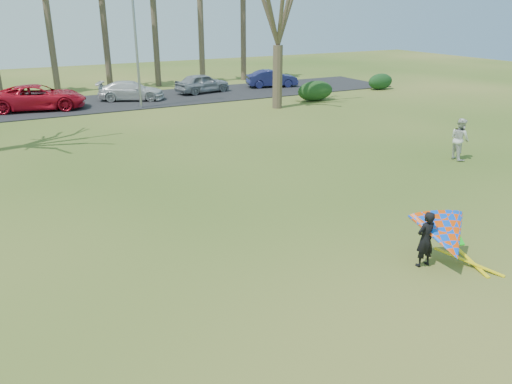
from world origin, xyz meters
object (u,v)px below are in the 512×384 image
car_5 (272,78)px  pedestrian_a (460,139)px  bare_tree_right (279,2)px  streetlight (138,37)px  car_3 (131,91)px  car_4 (202,83)px  car_2 (39,97)px  kite_flyer (445,236)px

car_5 → pedestrian_a: pedestrian_a is taller
bare_tree_right → streetlight: bearing=153.0°
car_3 → car_4: 5.70m
car_5 → pedestrian_a: 21.82m
bare_tree_right → car_2: bearing=155.5°
kite_flyer → car_2: bearing=104.6°
car_2 → kite_flyer: kite_flyer is taller
car_4 → kite_flyer: kite_flyer is taller
streetlight → car_2: (-6.08, 2.36, -3.61)m
car_2 → car_5: (17.91, 1.40, -0.11)m
streetlight → car_3: bearing=89.6°
car_4 → pedestrian_a: 21.83m
bare_tree_right → car_3: bare_tree_right is taller
car_2 → bare_tree_right: bearing=-103.0°
car_2 → car_3: (6.10, 0.70, -0.13)m
car_2 → pedestrian_a: pedestrian_a is taller
car_3 → car_4: (5.66, 0.65, 0.07)m
car_3 → kite_flyer: bearing=-154.6°
car_5 → kite_flyer: kite_flyer is taller
car_3 → bare_tree_right: bearing=-108.6°
car_3 → pedestrian_a: bearing=-133.4°
bare_tree_right → streetlight: bare_tree_right is taller
car_2 → kite_flyer: 27.72m
pedestrian_a → kite_flyer: kite_flyer is taller
bare_tree_right → car_5: 10.48m
car_5 → pedestrian_a: size_ratio=2.26×
bare_tree_right → car_4: (-2.16, 7.70, -5.78)m
car_3 → streetlight: bearing=-156.9°
pedestrian_a → kite_flyer: 10.39m
bare_tree_right → car_2: size_ratio=1.62×
car_4 → car_5: bearing=-100.8°
bare_tree_right → streetlight: size_ratio=1.15×
kite_flyer → car_3: bearing=91.9°
pedestrian_a → car_3: bearing=33.6°
car_5 → kite_flyer: size_ratio=1.73×
bare_tree_right → kite_flyer: bare_tree_right is taller
car_3 → car_4: size_ratio=1.07×
car_2 → pedestrian_a: 25.20m
car_4 → car_5: 6.14m
pedestrian_a → kite_flyer: size_ratio=0.76×
car_2 → pedestrian_a: bearing=-131.9°
bare_tree_right → pedestrian_a: (1.11, -13.88, -5.65)m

